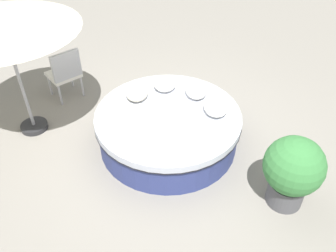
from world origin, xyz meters
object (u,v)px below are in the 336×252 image
object	(u,v)px
throw_pillow_3	(137,92)
planter	(293,170)
throw_pillow_2	(165,84)
patio_chair	(65,71)
round_bed	(168,129)
throw_pillow_1	(196,89)
throw_pillow_0	(216,106)
patio_umbrella	(0,17)

from	to	relation	value
throw_pillow_3	planter	size ratio (longest dim) A/B	0.41
throw_pillow_2	patio_chair	size ratio (longest dim) A/B	0.42
round_bed	throw_pillow_2	world-z (taller)	throw_pillow_2
round_bed	patio_chair	xyz separation A→B (m)	(-1.19, -1.88, 0.26)
throw_pillow_1	planter	bearing A→B (deg)	35.51
round_bed	throw_pillow_3	world-z (taller)	throw_pillow_3
throw_pillow_0	planter	xyz separation A→B (m)	(1.18, 0.89, -0.08)
throw_pillow_3	planter	distance (m)	2.58
round_bed	planter	xyz separation A→B (m)	(1.08, 1.60, 0.30)
round_bed	patio_umbrella	size ratio (longest dim) A/B	1.03
round_bed	throw_pillow_0	size ratio (longest dim) A/B	4.48
planter	throw_pillow_3	bearing A→B (deg)	-125.23
patio_chair	patio_umbrella	xyz separation A→B (m)	(0.91, -0.38, 1.38)
planter	patio_umbrella	bearing A→B (deg)	-109.44
round_bed	patio_umbrella	bearing A→B (deg)	-97.06
round_bed	throw_pillow_1	size ratio (longest dim) A/B	4.12
round_bed	throw_pillow_3	xyz separation A→B (m)	(-0.41, -0.51, 0.39)
throw_pillow_2	throw_pillow_3	distance (m)	0.51
round_bed	throw_pillow_3	size ratio (longest dim) A/B	5.07
round_bed	patio_umbrella	xyz separation A→B (m)	(-0.28, -2.26, 1.64)
patio_chair	planter	bearing A→B (deg)	-74.74
throw_pillow_2	round_bed	bearing A→B (deg)	6.68
throw_pillow_3	round_bed	bearing A→B (deg)	51.24
throw_pillow_3	patio_chair	bearing A→B (deg)	-119.60
throw_pillow_1	patio_chair	distance (m)	2.40
throw_pillow_2	throw_pillow_3	size ratio (longest dim) A/B	0.94
patio_chair	patio_umbrella	world-z (taller)	patio_umbrella
throw_pillow_3	throw_pillow_2	bearing A→B (deg)	122.56
throw_pillow_1	patio_chair	world-z (taller)	patio_chair
round_bed	patio_umbrella	distance (m)	2.80
throw_pillow_2	patio_chair	distance (m)	1.87
throw_pillow_0	throw_pillow_2	size ratio (longest dim) A/B	1.20
throw_pillow_0	patio_chair	world-z (taller)	patio_chair
patio_umbrella	throw_pillow_0	bearing A→B (deg)	86.44
throw_pillow_1	patio_umbrella	world-z (taller)	patio_umbrella
round_bed	planter	bearing A→B (deg)	55.96
throw_pillow_1	patio_umbrella	size ratio (longest dim) A/B	0.25
round_bed	throw_pillow_0	world-z (taller)	throw_pillow_0
patio_umbrella	planter	size ratio (longest dim) A/B	2.04
throw_pillow_2	throw_pillow_1	bearing A→B (deg)	76.63
round_bed	planter	size ratio (longest dim) A/B	2.10
throw_pillow_0	planter	world-z (taller)	planter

